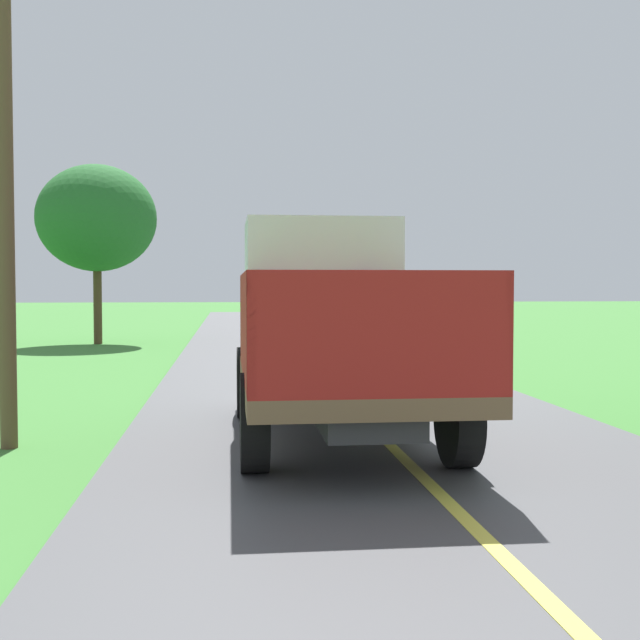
% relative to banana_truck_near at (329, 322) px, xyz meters
% --- Properties ---
extents(banana_truck_near, '(2.38, 5.82, 2.80)m').
position_rel_banana_truck_near_xyz_m(banana_truck_near, '(0.00, 0.00, 0.00)').
color(banana_truck_near, '#2D2D30').
rests_on(banana_truck_near, road_surface).
extents(utility_pole_roadside, '(1.78, 0.20, 6.23)m').
position_rel_banana_truck_near_xyz_m(utility_pole_roadside, '(-3.92, -0.47, 1.90)').
color(utility_pole_roadside, brown).
rests_on(utility_pole_roadside, ground).
extents(roadside_tree_mid_right, '(3.96, 3.96, 6.00)m').
position_rel_banana_truck_near_xyz_m(roadside_tree_mid_right, '(-5.68, 17.27, 2.73)').
color(roadside_tree_mid_right, '#4C3823').
rests_on(roadside_tree_mid_right, ground).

